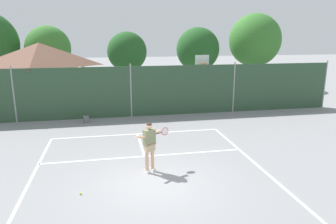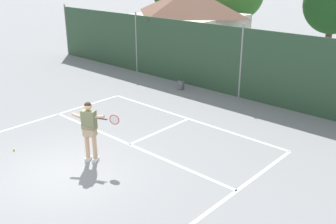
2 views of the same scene
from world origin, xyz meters
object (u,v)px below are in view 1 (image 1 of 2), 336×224
Objects in this scene: tennis_ball at (80,194)px; backpack_grey at (86,119)px; basketball_hoop at (202,74)px; tennis_player at (150,143)px.

backpack_grey reaches higher than tennis_ball.
basketball_hoop is 1.91× the size of tennis_player.
tennis_player is 28.10× the size of tennis_ball.
tennis_player is at bearing -69.70° from backpack_grey.
basketball_hoop is 7.67× the size of backpack_grey.
tennis_ball is at bearing -88.06° from backpack_grey.
tennis_ball is (-2.36, -1.25, -1.08)m from tennis_player.
tennis_player is at bearing -117.16° from basketball_hoop.
tennis_player is 2.88m from tennis_ball.
basketball_hoop is 53.79× the size of tennis_ball.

